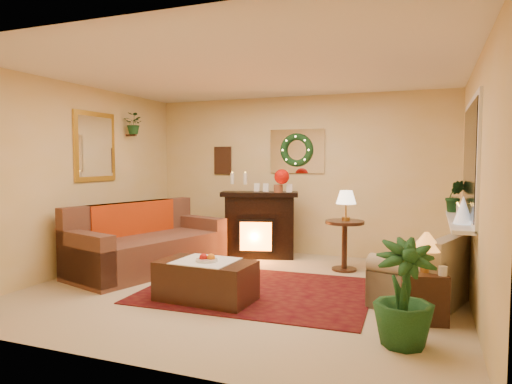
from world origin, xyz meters
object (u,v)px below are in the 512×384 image
(sofa, at_px, (149,240))
(fireplace, at_px, (260,223))
(end_table_square, at_px, (424,293))
(coffee_table, at_px, (206,282))
(side_table_round, at_px, (344,248))
(loveseat, at_px, (425,263))

(sofa, xyz_separation_m, fireplace, (1.14, 1.37, 0.12))
(sofa, xyz_separation_m, end_table_square, (3.63, -0.75, -0.16))
(fireplace, height_order, coffee_table, fireplace)
(end_table_square, xyz_separation_m, coffee_table, (-2.25, -0.20, -0.06))
(side_table_round, bearing_deg, fireplace, 165.38)
(loveseat, xyz_separation_m, side_table_round, (-1.08, 1.07, -0.09))
(loveseat, distance_m, side_table_round, 1.52)
(sofa, xyz_separation_m, coffee_table, (1.38, -0.95, -0.22))
(fireplace, relative_size, end_table_square, 2.25)
(side_table_round, bearing_deg, end_table_square, -58.46)
(sofa, height_order, side_table_round, sofa)
(fireplace, xyz_separation_m, side_table_round, (1.41, -0.37, -0.23))
(sofa, bearing_deg, coffee_table, -18.00)
(end_table_square, height_order, coffee_table, end_table_square)
(fireplace, relative_size, coffee_table, 1.02)
(loveseat, bearing_deg, fireplace, 169.33)
(side_table_round, xyz_separation_m, end_table_square, (1.08, -1.76, -0.05))
(sofa, relative_size, end_table_square, 4.61)
(sofa, relative_size, coffee_table, 2.10)
(coffee_table, bearing_deg, end_table_square, 7.86)
(end_table_square, bearing_deg, side_table_round, 121.54)
(coffee_table, bearing_deg, side_table_round, 61.80)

